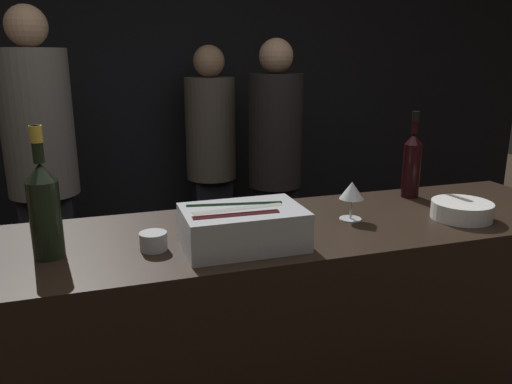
{
  "coord_description": "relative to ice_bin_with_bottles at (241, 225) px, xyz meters",
  "views": [
    {
      "loc": [
        -0.49,
        -1.19,
        1.57
      ],
      "look_at": [
        0.0,
        0.34,
        1.14
      ],
      "focal_mm": 35.0,
      "sensor_mm": 36.0,
      "label": 1
    }
  ],
  "objects": [
    {
      "name": "person_grey_polo",
      "position": [
        0.68,
        1.58,
        -0.14
      ],
      "size": [
        0.34,
        0.34,
        1.68
      ],
      "rotation": [
        0.0,
        0.0,
        -1.09
      ],
      "color": "black",
      "rests_on": "ground_plane"
    },
    {
      "name": "bowl_white",
      "position": [
        0.82,
        0.02,
        -0.03
      ],
      "size": [
        0.21,
        0.21,
        0.06
      ],
      "color": "white",
      "rests_on": "bar_counter"
    },
    {
      "name": "person_blond_tee",
      "position": [
        0.36,
        1.99,
        -0.17
      ],
      "size": [
        0.34,
        0.34,
        1.64
      ],
      "rotation": [
        0.0,
        0.0,
        1.1
      ],
      "color": "black",
      "rests_on": "ground_plane"
    },
    {
      "name": "champagne_bottle",
      "position": [
        -0.55,
        0.09,
        0.08
      ],
      "size": [
        0.09,
        0.09,
        0.38
      ],
      "color": "black",
      "rests_on": "bar_counter"
    },
    {
      "name": "wine_glass",
      "position": [
        0.44,
        0.13,
        0.03
      ],
      "size": [
        0.09,
        0.09,
        0.14
      ],
      "color": "silver",
      "rests_on": "bar_counter"
    },
    {
      "name": "candle_votive",
      "position": [
        -0.26,
        0.05,
        -0.04
      ],
      "size": [
        0.08,
        0.08,
        0.05
      ],
      "color": "silver",
      "rests_on": "bar_counter"
    },
    {
      "name": "red_wine_bottle_black_foil",
      "position": [
        0.81,
        0.32,
        0.07
      ],
      "size": [
        0.07,
        0.07,
        0.35
      ],
      "color": "black",
      "rests_on": "bar_counter"
    },
    {
      "name": "wall_back_chalkboard",
      "position": [
        0.1,
        2.36,
        0.32
      ],
      "size": [
        6.4,
        0.06,
        2.8
      ],
      "color": "black",
      "rests_on": "ground_plane"
    },
    {
      "name": "person_in_hoodie",
      "position": [
        -0.69,
        1.48,
        -0.06
      ],
      "size": [
        0.36,
        0.36,
        1.82
      ],
      "rotation": [
        0.0,
        0.0,
        0.88
      ],
      "color": "black",
      "rests_on": "ground_plane"
    },
    {
      "name": "bar_counter",
      "position": [
        0.1,
        0.13,
        -0.58
      ],
      "size": [
        2.44,
        0.61,
        1.02
      ],
      "color": "black",
      "rests_on": "ground_plane"
    },
    {
      "name": "ice_bin_with_bottles",
      "position": [
        0.0,
        0.0,
        0.0
      ],
      "size": [
        0.36,
        0.24,
        0.12
      ],
      "color": "#B7BABF",
      "rests_on": "bar_counter"
    }
  ]
}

